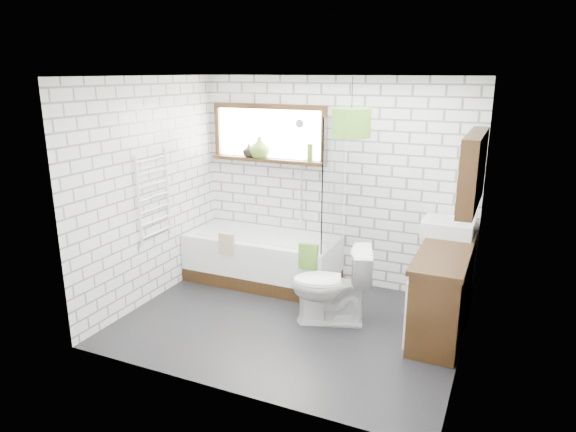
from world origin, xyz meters
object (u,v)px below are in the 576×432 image
at_px(basin, 448,227).
at_px(vanity, 443,289).
at_px(toilet, 331,285).
at_px(bathtub, 263,258).
at_px(pendant, 351,123).

bearing_deg(basin, vanity, -83.16).
distance_m(vanity, toilet, 1.13).
height_order(vanity, basin, basin).
height_order(bathtub, pendant, pendant).
xyz_separation_m(bathtub, basin, (2.16, 0.15, 0.64)).
xyz_separation_m(vanity, toilet, (-1.08, -0.34, -0.01)).
xyz_separation_m(bathtub, vanity, (2.22, -0.35, 0.13)).
relative_size(bathtub, vanity, 1.23).
xyz_separation_m(bathtub, pendant, (1.36, -0.87, 1.80)).
relative_size(basin, toilet, 0.63).
xyz_separation_m(toilet, pendant, (0.22, -0.18, 1.68)).
bearing_deg(toilet, pendant, 32.57).
bearing_deg(basin, toilet, -140.59).
bearing_deg(vanity, bathtub, 170.97).
distance_m(bathtub, basin, 2.26).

